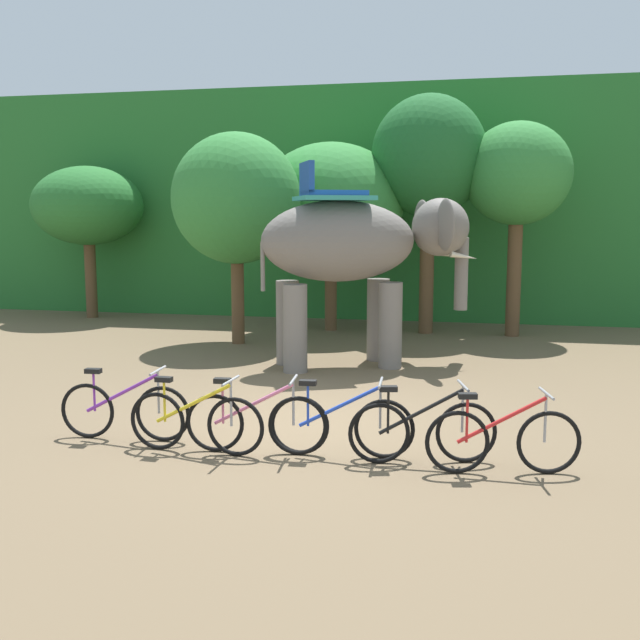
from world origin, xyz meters
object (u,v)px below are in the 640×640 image
Objects in this scene: tree_far_right at (236,199)px; elephant at (356,249)px; bike_black at (422,430)px; bike_red at (503,440)px; bike_purple at (124,410)px; tree_center_right at (518,176)px; tree_right at (429,158)px; tree_far_left at (88,206)px; tree_left at (331,203)px; bike_yellow at (196,421)px; bike_pink at (256,422)px; bike_blue at (341,425)px.

tree_far_right is 1.11× the size of elephant.
bike_black is 0.90m from bike_red.
bike_red is at bearing -53.51° from tree_far_right.
tree_far_right is 2.69× the size of bike_purple.
tree_center_right reaches higher than bike_red.
tree_right reaches higher than tree_center_right.
tree_far_left is 7.04m from tree_left.
tree_left reaches higher than bike_yellow.
bike_pink is at bearing -52.78° from tree_far_left.
bike_blue is at bearing -82.37° from elephant.
tree_left is 2.68× the size of bike_blue.
elephant is at bearing 79.87° from bike_yellow.
tree_far_right reaches higher than bike_black.
bike_pink is 1.01× the size of bike_red.
tree_right is 3.30× the size of bike_purple.
elephant is 5.73m from bike_blue.
elephant reaches higher than bike_red.
tree_left is 1.10× the size of elephant.
tree_far_right reaches higher than bike_yellow.
tree_center_right is 11.13m from bike_yellow.
bike_black is at bearing -72.73° from tree_left.
bike_pink is (-3.35, -9.68, -3.34)m from tree_center_right.
bike_yellow is at bearing -88.19° from tree_left.
tree_right is 3.34× the size of bike_red.
tree_left reaches higher than bike_pink.
tree_left reaches higher than tree_far_left.
tree_left is at bearing -7.24° from tree_far_left.
tree_center_right is 2.97× the size of bike_black.
bike_purple is at bearing 174.33° from bike_pink.
elephant is at bearing -32.06° from tree_far_right.
tree_far_left is at bearing 149.03° from tree_far_right.
tree_center_right is 11.31m from bike_purple.
bike_pink is at bearing -178.20° from bike_black.
tree_far_left is at bearing 133.58° from bike_black.
bike_purple is 1.00× the size of bike_yellow.
elephant is 2.43× the size of bike_yellow.
tree_left is at bearing 96.01° from bike_pink.
tree_far_left is 9.76m from elephant.
tree_right is 10.50m from bike_pink.
bike_black is at bearing -46.42° from tree_far_left.
tree_far_right reaches higher than bike_blue.
bike_pink is (1.78, -0.18, 0.00)m from bike_purple.
tree_far_left is 2.44× the size of bike_pink.
bike_black is (1.67, -5.42, -1.82)m from elephant.
bike_blue is at bearing -1.65° from bike_purple.
bike_purple and bike_black have the same top height.
tree_right is 10.33m from bike_blue.
tree_center_right is (6.01, 2.35, 0.56)m from tree_far_right.
bike_yellow is at bearing -15.89° from bike_purple.
tree_center_right is at bearing 67.50° from bike_yellow.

